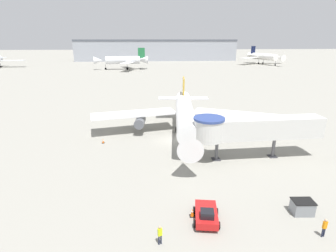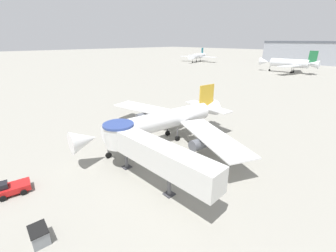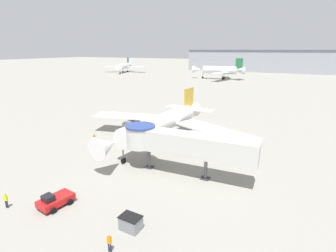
{
  "view_description": "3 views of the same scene",
  "coord_description": "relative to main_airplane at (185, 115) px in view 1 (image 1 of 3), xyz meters",
  "views": [
    {
      "loc": [
        -3.82,
        -39.89,
        15.78
      ],
      "look_at": [
        -0.73,
        -2.55,
        3.34
      ],
      "focal_mm": 28.0,
      "sensor_mm": 36.0,
      "label": 1
    },
    {
      "loc": [
        28.83,
        -21.87,
        16.37
      ],
      "look_at": [
        6.68,
        -1.06,
        4.67
      ],
      "focal_mm": 24.0,
      "sensor_mm": 36.0,
      "label": 2
    },
    {
      "loc": [
        22.73,
        -36.93,
        16.06
      ],
      "look_at": [
        4.4,
        0.58,
        3.78
      ],
      "focal_mm": 28.0,
      "sensor_mm": 36.0,
      "label": 3
    }
  ],
  "objects": [
    {
      "name": "ground_crew_marshaller",
      "position": [
        8.07,
        -25.19,
        -2.64
      ],
      "size": [
        0.36,
        0.25,
        1.76
      ],
      "rotation": [
        0.0,
        0.0,
        3.31
      ],
      "color": "#1E2338",
      "rests_on": "ground_plane"
    },
    {
      "name": "traffic_cone_apron_front",
      "position": [
        -2.41,
        -21.65,
        -3.26
      ],
      "size": [
        0.5,
        0.5,
        0.82
      ],
      "color": "black",
      "rests_on": "ground_plane"
    },
    {
      "name": "ground_crew_wing_walker",
      "position": [
        -5.61,
        -24.91,
        -2.64
      ],
      "size": [
        0.38,
        0.29,
        1.76
      ],
      "rotation": [
        0.0,
        0.0,
        3.47
      ],
      "color": "#1E2338",
      "rests_on": "ground_plane"
    },
    {
      "name": "service_container_gray",
      "position": [
        8.04,
        -22.07,
        -2.96
      ],
      "size": [
        2.08,
        1.53,
        1.38
      ],
      "rotation": [
        0.0,
        0.0,
        -0.07
      ],
      "color": "gray",
      "rests_on": "ground_plane"
    },
    {
      "name": "background_jet_navy_tail",
      "position": [
        70.72,
        129.28,
        1.3
      ],
      "size": [
        34.18,
        31.64,
        11.35
      ],
      "rotation": [
        0.0,
        0.0,
        0.29
      ],
      "color": "white",
      "rests_on": "ground_plane"
    },
    {
      "name": "pushback_tug_red",
      "position": [
        -1.27,
        -22.45,
        -2.94
      ],
      "size": [
        2.7,
        3.8,
        1.62
      ],
      "rotation": [
        0.0,
        0.0,
        -0.16
      ],
      "color": "red",
      "rests_on": "ground_plane"
    },
    {
      "name": "ground_plane",
      "position": [
        -2.56,
        -2.14,
        -3.65
      ],
      "size": [
        800.0,
        800.0,
        0.0
      ],
      "primitive_type": "plane",
      "color": "gray"
    },
    {
      "name": "terminal_building",
      "position": [
        1.97,
        172.86,
        4.16
      ],
      "size": [
        121.25,
        26.95,
        15.61
      ],
      "color": "#999EA8",
      "rests_on": "ground_plane"
    },
    {
      "name": "traffic_cone_port_wing",
      "position": [
        -13.51,
        -2.45,
        -3.31
      ],
      "size": [
        0.43,
        0.43,
        0.71
      ],
      "color": "black",
      "rests_on": "ground_plane"
    },
    {
      "name": "background_jet_green_tail",
      "position": [
        -18.36,
        105.87,
        1.33
      ],
      "size": [
        29.19,
        30.64,
        11.4
      ],
      "rotation": [
        0.0,
        0.0,
        -1.5
      ],
      "color": "silver",
      "rests_on": "ground_plane"
    },
    {
      "name": "main_airplane",
      "position": [
        0.0,
        0.0,
        0.0
      ],
      "size": [
        33.22,
        27.77,
        8.58
      ],
      "rotation": [
        0.0,
        0.0,
        -0.11
      ],
      "color": "white",
      "rests_on": "ground_plane"
    },
    {
      "name": "jet_bridge",
      "position": [
        7.23,
        -9.71,
        0.75
      ],
      "size": [
        17.81,
        4.1,
        6.08
      ],
      "rotation": [
        0.0,
        0.0,
        0.03
      ],
      "color": "silver",
      "rests_on": "ground_plane"
    }
  ]
}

